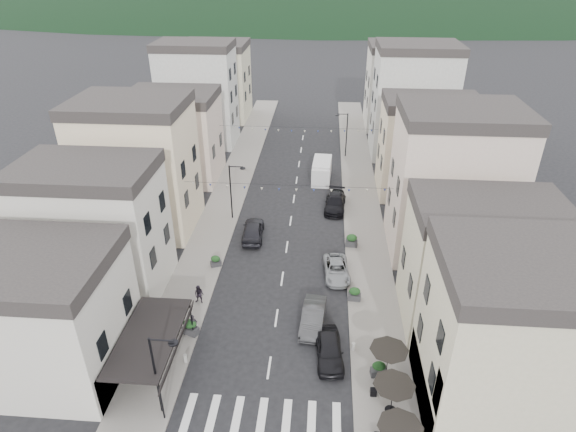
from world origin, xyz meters
name	(u,v)px	position (x,y,z in m)	size (l,w,h in m)	color
sidewalk_left	(230,192)	(-7.50, 32.00, 0.06)	(4.00, 76.00, 0.12)	slate
sidewalk_right	(360,197)	(7.50, 32.00, 0.06)	(4.00, 76.00, 0.12)	slate
boutique_building	(25,320)	(-15.50, 5.00, 4.00)	(12.00, 8.00, 8.00)	beige
bistro_building	(518,346)	(14.50, 4.00, 5.00)	(10.00, 8.00, 10.00)	#B7B192
boutique_awning	(153,338)	(-7.25, 5.00, 3.11)	(3.77, 7.50, 3.28)	black
buildings_row_left	(178,124)	(-14.50, 37.75, 6.12)	(10.20, 54.16, 14.00)	beige
buildings_row_right	(424,132)	(14.50, 36.59, 6.32)	(10.20, 54.16, 14.50)	#B7B192
cafe_terrace	(394,388)	(7.70, 2.80, 2.36)	(2.50, 8.10, 2.53)	black
streetlamp_left_near	(159,368)	(-5.82, 2.00, 3.70)	(1.70, 0.56, 6.00)	black
streetlamp_left_far	(233,187)	(-5.82, 26.00, 3.70)	(1.70, 0.56, 6.00)	black
streetlamp_right_far	(345,130)	(5.82, 44.00, 3.70)	(1.70, 0.56, 6.00)	black
bollards	(268,369)	(0.00, 5.50, 0.42)	(11.66, 10.26, 0.60)	gray
bunting_near	(288,189)	(0.00, 22.00, 5.65)	(19.00, 0.28, 0.62)	black
bunting_far	(298,130)	(0.00, 38.00, 5.65)	(19.00, 0.28, 0.62)	black
parked_car_a	(329,350)	(4.01, 7.22, 0.76)	(1.80, 4.47, 1.52)	black
parked_car_b	(313,317)	(2.80, 10.44, 0.76)	(1.62, 4.63, 1.53)	#303133
parked_car_c	(336,269)	(4.60, 16.84, 0.63)	(2.10, 4.55, 1.26)	gray
parked_car_d	(335,202)	(4.60, 29.03, 0.76)	(2.13, 5.23, 1.52)	black
parked_car_e	(253,230)	(-3.40, 22.42, 0.83)	(1.97, 4.90, 1.67)	black
delivery_van	(322,170)	(3.01, 36.48, 1.26)	(2.39, 5.47, 2.57)	silver
pedestrian_a	(193,325)	(-5.80, 8.71, 0.96)	(0.61, 0.40, 1.67)	black
pedestrian_b	(199,294)	(-6.22, 12.20, 0.93)	(0.79, 0.61, 1.62)	#241E28
planter_la	(190,327)	(-6.04, 8.71, 0.74)	(1.29, 0.99, 1.28)	#313134
planter_lb	(216,261)	(-6.00, 17.30, 0.63)	(1.06, 0.83, 1.04)	#2A2A2C
planter_ra	(379,369)	(7.25, 5.83, 0.67)	(1.09, 0.69, 1.14)	#2C2C2E
planter_rb	(354,294)	(6.00, 13.53, 0.68)	(1.08, 0.65, 1.16)	#2F2F32
planter_rc	(352,240)	(6.06, 21.48, 0.74)	(1.18, 0.72, 1.27)	#2D2D30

